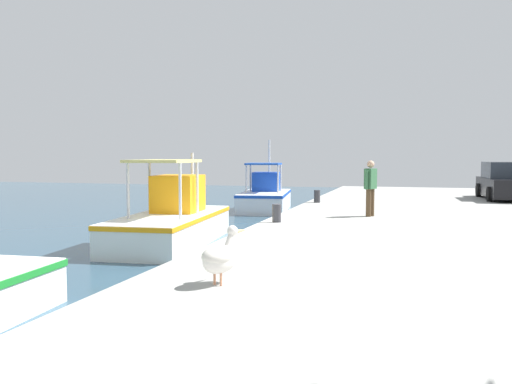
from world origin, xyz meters
name	(u,v)px	position (x,y,z in m)	size (l,w,h in m)	color
quay_pier	(452,245)	(0.00, -5.00, 0.40)	(36.00, 10.00, 0.80)	#9E9E99
fishing_boat_second	(172,221)	(0.30, 2.84, 0.69)	(5.87, 2.72, 2.73)	white
fishing_boat_third	(265,197)	(10.45, 2.77, 0.65)	(5.05, 2.83, 3.44)	white
pelican	(220,257)	(-7.05, -1.42, 1.20)	(0.96, 0.55, 0.82)	tan
fisherman_standing	(370,186)	(2.22, -2.80, 1.72)	(0.54, 0.37, 1.68)	#4C3823
parked_car	(506,182)	(10.20, -7.76, 1.52)	(4.18, 2.04, 1.57)	black
mooring_bollard_nearest	(277,213)	(0.03, -0.45, 1.05)	(0.25, 0.25, 0.50)	#333338
mooring_bollard_second	(317,196)	(6.44, -0.45, 1.04)	(0.24, 0.24, 0.49)	#333338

